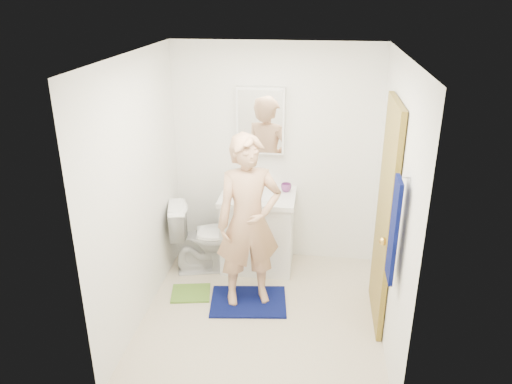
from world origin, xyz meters
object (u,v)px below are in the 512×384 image
Objects in this scene: soap_dispenser at (242,189)px; man at (249,222)px; medicine_cabinet at (261,120)px; toilet at (206,237)px; towel at (394,230)px; vanity_cabinet at (258,233)px; toothbrush_cup at (286,188)px.

soap_dispenser is 0.12× the size of man.
medicine_cabinet is 0.89× the size of toilet.
towel reaches higher than toilet.
medicine_cabinet is 0.42× the size of man.
man is at bearing 146.01° from towel.
vanity_cabinet is at bearing 70.73° from man.
towel is 2.35m from toilet.
soap_dispenser is (-1.34, 1.40, -0.30)m from towel.
toilet is at bearing -146.17° from medicine_cabinet.
vanity_cabinet is 1.14× the size of medicine_cabinet.
medicine_cabinet is at bearing -70.09° from toilet.
vanity_cabinet is 0.83m from man.
towel is 1.89m from toothbrush_cup.
toothbrush_cup is 0.07× the size of man.
soap_dispenser is (-0.16, -0.09, 0.55)m from vanity_cabinet.
medicine_cabinet is at bearing 163.19° from toothbrush_cup.
toothbrush_cup is at bearing 51.59° from man.
vanity_cabinet is at bearing -89.54° from toilet.
medicine_cabinet is 6.24× the size of toothbrush_cup.
medicine_cabinet is 1.17m from man.
soap_dispenser is 1.80× the size of toothbrush_cup.
towel is (1.18, -1.48, 0.85)m from vanity_cabinet.
toilet is (-1.72, 1.35, -0.86)m from towel.
toothbrush_cup is (0.83, 0.28, 0.50)m from toilet.
man is (0.54, -0.55, 0.47)m from toilet.
medicine_cabinet is 0.87× the size of towel.
vanity_cabinet is 1.22m from medicine_cabinet.
vanity_cabinet is 2.08m from towel.
toothbrush_cup reaches higher than toilet.
toilet is at bearing -172.56° from soap_dispenser.
man is at bearing -90.05° from vanity_cabinet.
toilet is at bearing 115.45° from man.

